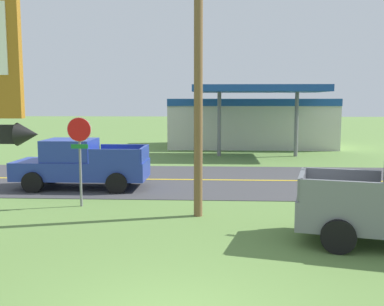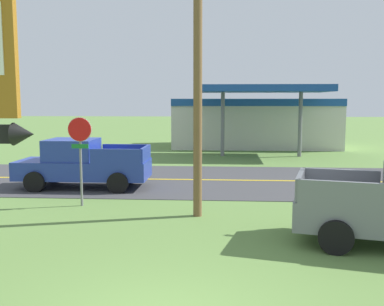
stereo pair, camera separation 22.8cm
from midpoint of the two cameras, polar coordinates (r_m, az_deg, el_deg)
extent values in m
cube|color=#3D3D3F|center=(19.57, 0.42, -3.48)|extent=(140.00, 8.00, 0.02)
cube|color=gold|center=(19.56, 0.42, -3.44)|extent=(126.00, 0.20, 0.01)
cone|color=black|center=(8.94, -21.01, 2.25)|extent=(0.40, 0.44, 0.44)
cylinder|color=slate|center=(15.11, -14.53, -2.56)|extent=(0.08, 0.08, 2.20)
cylinder|color=red|center=(14.92, -14.73, 2.93)|extent=(0.76, 0.03, 0.76)
cylinder|color=white|center=(14.94, -14.71, 2.93)|extent=(0.80, 0.01, 0.80)
cube|color=#19722D|center=(14.97, -14.67, 0.83)|extent=(0.56, 0.03, 0.14)
cylinder|color=brown|center=(13.23, 0.32, 10.86)|extent=(0.26, 0.26, 8.87)
cube|color=beige|center=(34.08, 7.27, 3.88)|extent=(12.00, 6.00, 3.60)
cube|color=#19478C|center=(31.00, 7.73, 6.45)|extent=(12.00, 0.12, 0.50)
cube|color=#19478C|center=(28.07, 8.26, 8.15)|extent=(8.00, 5.00, 0.40)
cylinder|color=slate|center=(27.97, 3.28, 3.91)|extent=(0.24, 0.24, 4.20)
cylinder|color=slate|center=(28.41, 13.03, 3.79)|extent=(0.24, 0.24, 4.20)
cube|color=slate|center=(12.47, 18.12, -3.24)|extent=(1.92, 0.58, 0.56)
cube|color=slate|center=(10.66, 18.34, -4.91)|extent=(1.92, 0.58, 0.56)
cube|color=slate|center=(11.57, 13.38, -3.84)|extent=(0.56, 1.85, 0.56)
cylinder|color=black|center=(12.73, 17.55, -7.62)|extent=(0.84, 0.46, 0.80)
cylinder|color=black|center=(10.84, 17.69, -10.14)|extent=(0.84, 0.46, 0.80)
cube|color=#233893|center=(18.26, -14.29, -2.04)|extent=(5.20, 1.96, 0.72)
cube|color=#233893|center=(18.30, -15.71, 0.39)|extent=(1.90, 1.80, 0.84)
cube|color=#28333D|center=(18.61, -18.30, 0.40)|extent=(0.10, 1.66, 0.71)
cube|color=#233893|center=(16.90, -10.33, -0.45)|extent=(1.95, 0.12, 0.56)
cube|color=#233893|center=(18.68, -9.04, 0.26)|extent=(1.95, 0.12, 0.56)
cube|color=#233893|center=(17.60, -6.55, -0.10)|extent=(0.12, 1.88, 0.56)
cylinder|color=black|center=(17.97, -20.11, -3.56)|extent=(0.80, 0.28, 0.80)
cylinder|color=black|center=(19.76, -17.89, -2.56)|extent=(0.80, 0.28, 0.80)
cylinder|color=black|center=(16.97, -10.01, -3.83)|extent=(0.80, 0.28, 0.80)
cylinder|color=black|center=(18.86, -8.69, -2.74)|extent=(0.80, 0.28, 0.80)
camera|label=1|loc=(0.11, -90.45, -0.05)|focal=41.55mm
camera|label=2|loc=(0.11, 89.55, 0.05)|focal=41.55mm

